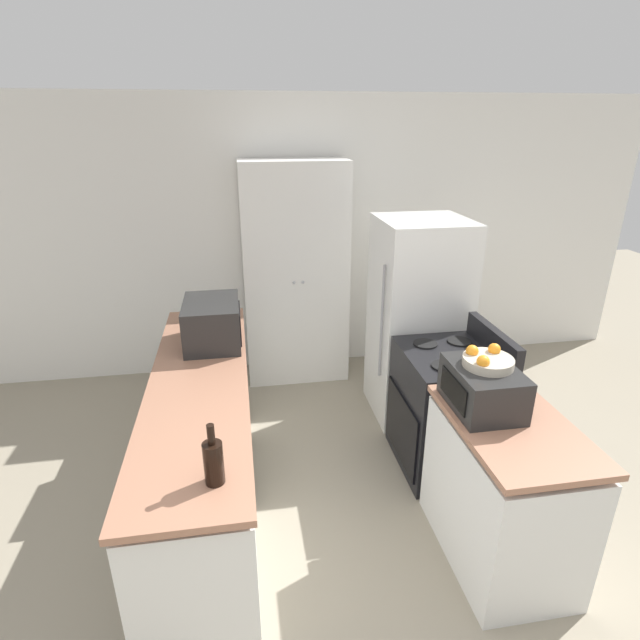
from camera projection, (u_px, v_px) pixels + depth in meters
wall_back at (295, 239)px, 4.79m from camera, size 7.00×0.06×2.60m
counter_left at (205, 443)px, 3.22m from camera, size 0.60×2.44×0.89m
counter_right at (502, 493)px, 2.79m from camera, size 0.60×0.93×0.89m
pantry_cabinet at (295, 275)px, 4.64m from camera, size 0.95×0.48×2.05m
stove at (446, 409)px, 3.56m from camera, size 0.66×0.72×1.05m
refrigerator at (417, 321)px, 4.10m from camera, size 0.71×0.69×1.67m
microwave at (212, 323)px, 3.50m from camera, size 0.39×0.52×0.31m
wine_bottle at (214, 461)px, 2.15m from camera, size 0.09×0.09×0.30m
toaster_oven at (483, 388)px, 2.72m from camera, size 0.34×0.45×0.25m
fruit_bowl at (487, 360)px, 2.68m from camera, size 0.27×0.27×0.10m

